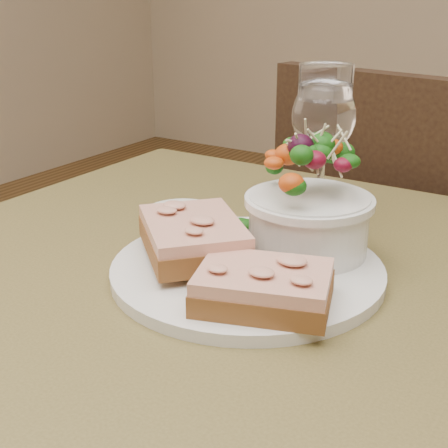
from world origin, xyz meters
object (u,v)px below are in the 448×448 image
Objects in this scene: cafe_table at (234,378)px; sandwich_front at (264,287)px; ramekin at (182,224)px; sandwich_back at (193,236)px; chair_far at (408,370)px; wine_glass at (324,121)px; salad_bowl at (310,198)px; dinner_plate at (247,270)px.

cafe_table is 0.14m from sandwich_front.
sandwich_front reaches higher than cafe_table.
sandwich_back is at bearing -40.51° from ramekin.
wine_glass is (-0.03, -0.42, 0.58)m from chair_far.
salad_bowl is at bearing 72.10° from cafe_table.
sandwich_front is at bearing -76.35° from wine_glass.
wine_glass is (-0.04, 0.13, 0.05)m from salad_bowl.
cafe_table is at bearing 99.61° from chair_far.
chair_far is 5.78× the size of sandwich_back.
sandwich_back reaches higher than ramekin.
wine_glass is (-0.01, 0.19, 0.12)m from dinner_plate.
chair_far is at bearing 88.16° from cafe_table.
wine_glass reaches higher than cafe_table.
cafe_table is at bearing -86.57° from wine_glass.
dinner_plate is 3.69× the size of ramekin.
salad_bowl reaches higher than ramekin.
sandwich_front is at bearing -49.88° from dinner_plate.
cafe_table is 4.57× the size of wine_glass.
cafe_table is at bearing 129.65° from sandwich_front.
dinner_plate is 1.56× the size of wine_glass.
dinner_plate is at bearing 99.40° from cafe_table.
salad_bowl is 0.14m from wine_glass.
cafe_table is 0.15m from sandwich_back.
sandwich_back reaches higher than cafe_table.
sandwich_front is 1.84× the size of ramekin.
dinner_plate is at bearing 111.82° from sandwich_front.
cafe_table is 0.32m from wine_glass.
salad_bowl reaches higher than sandwich_front.
dinner_plate is at bearing 98.99° from chair_far.
sandwich_front is 0.16m from ramekin.
sandwich_back is at bearing 138.58° from sandwich_front.
ramekin is at bearing -178.01° from sandwich_back.
dinner_plate is at bearing -87.63° from wine_glass.
ramekin reaches higher than dinner_plate.
sandwich_back is (-0.05, -0.02, 0.03)m from dinner_plate.
wine_glass is at bearing 120.19° from sandwich_back.
chair_far reaches higher than sandwich_front.
sandwich_back is 1.23× the size of salad_bowl.
ramekin is at bearing 153.62° from cafe_table.
chair_far is 6.59× the size of sandwich_front.
salad_bowl is at bearing 59.58° from dinner_plate.
salad_bowl is (0.03, 0.10, 0.17)m from cafe_table.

